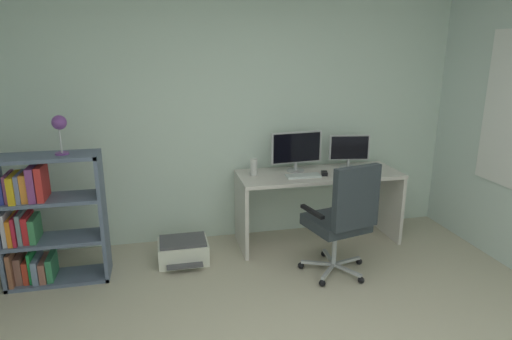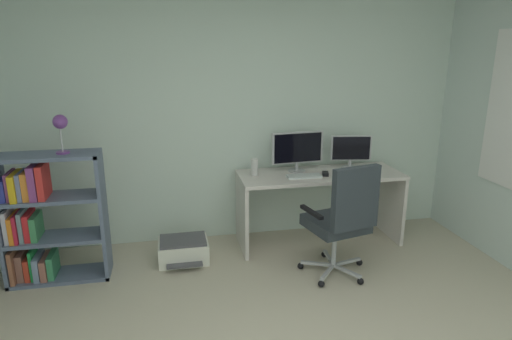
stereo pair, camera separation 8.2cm
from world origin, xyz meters
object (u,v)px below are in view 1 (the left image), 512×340
object	(u,v)px
computer_mouse	(324,173)
desktop_speaker	(254,167)
keyboard	(303,176)
printer	(183,251)
desk	(318,190)
desk_lamp	(59,126)
monitor_secondary	(349,149)
bookshelf	(41,222)
monitor_main	(296,149)
office_chair	(343,216)

from	to	relation	value
computer_mouse	desktop_speaker	world-z (taller)	desktop_speaker
keyboard	printer	size ratio (longest dim) A/B	0.72
desk	desk_lamp	xyz separation A→B (m)	(-2.38, -0.27, 0.82)
desk_lamp	printer	world-z (taller)	desk_lamp
monitor_secondary	bookshelf	size ratio (longest dim) A/B	0.37
keyboard	printer	world-z (taller)	keyboard
computer_mouse	desktop_speaker	size ratio (longest dim) A/B	0.59
computer_mouse	bookshelf	distance (m)	2.66
monitor_main	keyboard	bearing A→B (deg)	-86.86
desktop_speaker	printer	bearing A→B (deg)	-163.13
desk	bookshelf	xyz separation A→B (m)	(-2.62, -0.27, -0.01)
computer_mouse	bookshelf	xyz separation A→B (m)	(-2.64, -0.18, -0.21)
printer	bookshelf	bearing A→B (deg)	-175.08
monitor_main	monitor_secondary	world-z (taller)	monitor_main
desk	printer	bearing A→B (deg)	-173.37
desk_lamp	bookshelf	bearing A→B (deg)	179.94
monitor_secondary	desktop_speaker	bearing A→B (deg)	-177.38
monitor_secondary	office_chair	world-z (taller)	monitor_secondary
monitor_main	desktop_speaker	size ratio (longest dim) A/B	3.22
desk_lamp	computer_mouse	bearing A→B (deg)	4.24
office_chair	bookshelf	size ratio (longest dim) A/B	0.94
computer_mouse	printer	bearing A→B (deg)	-161.26
monitor_main	keyboard	size ratio (longest dim) A/B	1.61
computer_mouse	desk_lamp	distance (m)	2.48
monitor_secondary	printer	world-z (taller)	monitor_secondary
desk	monitor_main	bearing A→B (deg)	153.37
keyboard	desktop_speaker	bearing A→B (deg)	161.84
desktop_speaker	monitor_main	bearing A→B (deg)	5.94
computer_mouse	printer	xyz separation A→B (m)	(-1.44, -0.07, -0.67)
keyboard	office_chair	bearing A→B (deg)	-75.98
monitor_secondary	computer_mouse	bearing A→B (deg)	-150.00
office_chair	desk	bearing A→B (deg)	85.86
desk	keyboard	distance (m)	0.31
keyboard	printer	bearing A→B (deg)	-175.87
monitor_secondary	bookshelf	xyz separation A→B (m)	(-2.99, -0.38, -0.40)
office_chair	printer	bearing A→B (deg)	156.33
office_chair	monitor_main	bearing A→B (deg)	100.50
keyboard	desktop_speaker	distance (m)	0.50
desktop_speaker	desk_lamp	world-z (taller)	desk_lamp
desktop_speaker	bookshelf	world-z (taller)	bookshelf
office_chair	printer	world-z (taller)	office_chair
office_chair	desk_lamp	xyz separation A→B (m)	(-2.32, 0.50, 0.80)
monitor_secondary	desk_lamp	distance (m)	2.80
monitor_main	printer	bearing A→B (deg)	-167.17
desktop_speaker	computer_mouse	bearing A→B (deg)	-12.36
computer_mouse	bookshelf	size ratio (longest dim) A/B	0.09
monitor_secondary	desk	bearing A→B (deg)	-163.49
computer_mouse	printer	distance (m)	1.59
desk	office_chair	distance (m)	0.77
bookshelf	printer	bearing A→B (deg)	4.92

